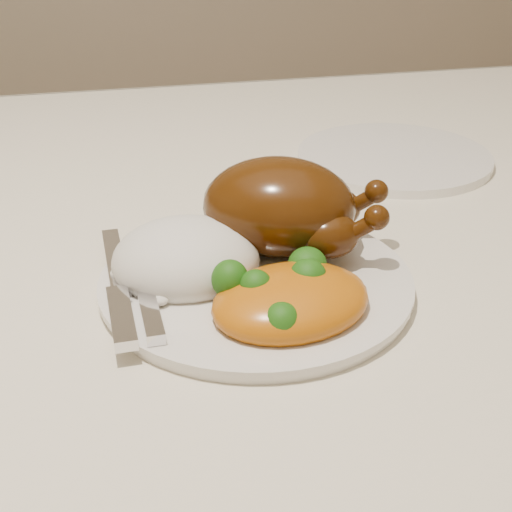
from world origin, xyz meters
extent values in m
cylinder|color=brown|center=(0.73, 0.38, 0.36)|extent=(0.07, 0.07, 0.72)
cube|color=brown|center=(0.00, 0.00, 0.74)|extent=(1.60, 0.90, 0.04)
cube|color=beige|center=(0.00, 0.00, 0.76)|extent=(1.72, 1.02, 0.01)
cube|color=beige|center=(0.00, 0.51, 0.68)|extent=(1.72, 0.01, 0.18)
cylinder|color=silver|center=(0.15, -0.15, 0.77)|extent=(0.33, 0.33, 0.01)
cylinder|color=silver|center=(0.38, 0.11, 0.77)|extent=(0.31, 0.31, 0.01)
ellipsoid|color=#4B2508|center=(0.18, -0.10, 0.82)|extent=(0.16, 0.14, 0.09)
ellipsoid|color=#4B2508|center=(0.17, -0.11, 0.84)|extent=(0.08, 0.07, 0.04)
ellipsoid|color=#4B2508|center=(0.21, -0.15, 0.81)|extent=(0.05, 0.04, 0.04)
sphere|color=#4B2508|center=(0.25, -0.16, 0.83)|extent=(0.02, 0.02, 0.02)
ellipsoid|color=#4B2508|center=(0.23, -0.09, 0.81)|extent=(0.05, 0.04, 0.04)
sphere|color=#4B2508|center=(0.27, -0.11, 0.83)|extent=(0.02, 0.02, 0.02)
sphere|color=#4B2508|center=(0.12, -0.12, 0.81)|extent=(0.03, 0.03, 0.03)
sphere|color=#4B2508|center=(0.15, -0.06, 0.81)|extent=(0.03, 0.03, 0.03)
ellipsoid|color=white|center=(0.09, -0.13, 0.79)|extent=(0.13, 0.11, 0.07)
ellipsoid|color=#CA750C|center=(0.16, -0.21, 0.79)|extent=(0.15, 0.12, 0.04)
ellipsoid|color=#CA750C|center=(0.19, -0.20, 0.79)|extent=(0.06, 0.05, 0.03)
ellipsoid|color=#153D0A|center=(0.18, -0.20, 0.80)|extent=(0.03, 0.03, 0.03)
ellipsoid|color=#153D0A|center=(0.18, -0.21, 0.79)|extent=(0.03, 0.03, 0.03)
ellipsoid|color=#153D0A|center=(0.12, -0.19, 0.80)|extent=(0.03, 0.03, 0.03)
ellipsoid|color=#153D0A|center=(0.18, -0.17, 0.80)|extent=(0.03, 0.03, 0.03)
ellipsoid|color=#153D0A|center=(0.14, -0.24, 0.79)|extent=(0.03, 0.03, 0.03)
ellipsoid|color=#153D0A|center=(0.13, -0.20, 0.80)|extent=(0.03, 0.03, 0.03)
ellipsoid|color=#153D0A|center=(0.15, -0.22, 0.79)|extent=(0.03, 0.03, 0.03)
cube|color=silver|center=(0.03, -0.11, 0.78)|extent=(0.02, 0.13, 0.00)
cube|color=silver|center=(0.03, -0.20, 0.79)|extent=(0.02, 0.08, 0.01)
cube|color=silver|center=(0.05, -0.19, 0.79)|extent=(0.02, 0.08, 0.01)
cube|color=silver|center=(0.05, -0.11, 0.78)|extent=(0.02, 0.09, 0.00)
camera|label=1|loc=(0.03, -0.65, 1.08)|focal=50.00mm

